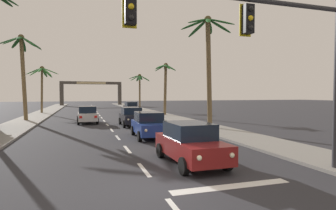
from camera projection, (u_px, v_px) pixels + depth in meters
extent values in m
plane|color=#2D2D33|center=(158.00, 187.00, 8.37)|extent=(220.00, 220.00, 0.00)
cube|color=gray|center=(179.00, 120.00, 29.77)|extent=(3.20, 110.00, 0.14)
cube|color=gray|center=(19.00, 125.00, 25.11)|extent=(3.20, 110.00, 0.14)
cube|color=silver|center=(144.00, 170.00, 10.33)|extent=(0.16, 2.00, 0.01)
cube|color=silver|center=(127.00, 149.00, 14.15)|extent=(0.16, 2.00, 0.01)
cube|color=silver|center=(118.00, 138.00, 17.98)|extent=(0.16, 2.00, 0.01)
cube|color=silver|center=(112.00, 130.00, 21.80)|extent=(0.16, 2.00, 0.01)
cube|color=silver|center=(107.00, 125.00, 25.62)|extent=(0.16, 2.00, 0.01)
cube|color=silver|center=(104.00, 121.00, 29.45)|extent=(0.16, 2.00, 0.01)
cube|color=silver|center=(102.00, 118.00, 33.27)|extent=(0.16, 2.00, 0.01)
cube|color=silver|center=(100.00, 115.00, 37.10)|extent=(0.16, 2.00, 0.01)
cube|color=silver|center=(98.00, 113.00, 40.92)|extent=(0.16, 2.00, 0.01)
cube|color=silver|center=(97.00, 112.00, 44.75)|extent=(0.16, 2.00, 0.01)
cube|color=silver|center=(96.00, 110.00, 48.57)|extent=(0.16, 2.00, 0.01)
cube|color=silver|center=(95.00, 109.00, 52.39)|extent=(0.16, 2.00, 0.01)
cube|color=silver|center=(94.00, 108.00, 56.22)|extent=(0.16, 2.00, 0.01)
cube|color=silver|center=(93.00, 107.00, 60.04)|extent=(0.16, 2.00, 0.01)
cube|color=silver|center=(93.00, 107.00, 63.87)|extent=(0.16, 2.00, 0.01)
cube|color=silver|center=(92.00, 106.00, 67.69)|extent=(0.16, 2.00, 0.01)
cube|color=silver|center=(91.00, 105.00, 71.52)|extent=(0.16, 2.00, 0.01)
cube|color=silver|center=(232.00, 186.00, 8.46)|extent=(4.00, 0.44, 0.01)
cube|color=black|center=(248.00, 19.00, 8.79)|extent=(0.32, 0.26, 0.92)
sphere|color=black|center=(251.00, 8.00, 8.65)|extent=(0.17, 0.17, 0.17)
sphere|color=yellow|center=(251.00, 18.00, 8.66)|extent=(0.17, 0.17, 0.17)
sphere|color=black|center=(250.00, 28.00, 8.67)|extent=(0.17, 0.17, 0.17)
cube|color=yellow|center=(245.00, 21.00, 8.95)|extent=(0.42, 0.03, 1.04)
cube|color=black|center=(130.00, 8.00, 7.65)|extent=(0.32, 0.26, 0.92)
sphere|color=yellow|center=(131.00, 6.00, 7.52)|extent=(0.17, 0.17, 0.17)
sphere|color=black|center=(131.00, 17.00, 7.53)|extent=(0.17, 0.17, 0.17)
cube|color=yellow|center=(129.00, 10.00, 7.81)|extent=(0.42, 0.03, 1.04)
cube|color=maroon|center=(190.00, 147.00, 11.24)|extent=(1.85, 4.34, 0.72)
cube|color=black|center=(189.00, 130.00, 11.35)|extent=(1.65, 2.23, 0.64)
cylinder|color=black|center=(227.00, 162.00, 10.18)|extent=(0.23, 0.64, 0.64)
cylinder|color=black|center=(184.00, 166.00, 9.63)|extent=(0.23, 0.64, 0.64)
cylinder|color=black|center=(195.00, 148.00, 12.87)|extent=(0.23, 0.64, 0.64)
cylinder|color=black|center=(160.00, 150.00, 12.32)|extent=(0.23, 0.64, 0.64)
sphere|color=#F9EFC6|center=(232.00, 155.00, 9.38)|extent=(0.18, 0.18, 0.18)
sphere|color=#F9EFC6|center=(199.00, 158.00, 8.98)|extent=(0.18, 0.18, 0.18)
cube|color=red|center=(185.00, 136.00, 13.49)|extent=(0.24, 0.07, 0.20)
cube|color=red|center=(160.00, 138.00, 13.07)|extent=(0.24, 0.07, 0.20)
cube|color=navy|center=(149.00, 127.00, 18.03)|extent=(1.90, 4.35, 0.72)
cube|color=black|center=(148.00, 117.00, 18.15)|extent=(1.67, 2.25, 0.64)
cylinder|color=black|center=(167.00, 135.00, 16.91)|extent=(0.24, 0.65, 0.64)
cylinder|color=black|center=(140.00, 136.00, 16.45)|extent=(0.24, 0.65, 0.64)
cylinder|color=black|center=(157.00, 130.00, 19.64)|extent=(0.24, 0.65, 0.64)
cylinder|color=black|center=(133.00, 130.00, 19.18)|extent=(0.24, 0.65, 0.64)
sphere|color=#F9EFC6|center=(167.00, 130.00, 16.11)|extent=(0.18, 0.18, 0.18)
sphere|color=#F9EFC6|center=(146.00, 131.00, 15.78)|extent=(0.18, 0.18, 0.18)
cube|color=red|center=(152.00, 122.00, 20.29)|extent=(0.24, 0.07, 0.20)
cube|color=red|center=(134.00, 123.00, 19.93)|extent=(0.24, 0.07, 0.20)
cube|color=black|center=(131.00, 118.00, 24.86)|extent=(1.79, 4.31, 0.72)
cube|color=black|center=(131.00, 111.00, 24.98)|extent=(1.61, 2.21, 0.64)
cylinder|color=black|center=(144.00, 123.00, 23.77)|extent=(0.22, 0.64, 0.64)
cylinder|color=black|center=(124.00, 124.00, 23.27)|extent=(0.22, 0.64, 0.64)
cylinder|color=black|center=(138.00, 120.00, 26.49)|extent=(0.22, 0.64, 0.64)
cylinder|color=black|center=(120.00, 121.00, 25.98)|extent=(0.22, 0.64, 0.64)
sphere|color=#F9EFC6|center=(143.00, 119.00, 22.97)|extent=(0.18, 0.18, 0.18)
sphere|color=#F9EFC6|center=(128.00, 120.00, 22.61)|extent=(0.18, 0.18, 0.18)
cube|color=red|center=(134.00, 115.00, 27.12)|extent=(0.24, 0.06, 0.20)
cube|color=red|center=(121.00, 116.00, 26.73)|extent=(0.24, 0.06, 0.20)
cube|color=silver|center=(87.00, 116.00, 27.07)|extent=(1.86, 4.34, 0.72)
cube|color=black|center=(87.00, 109.00, 26.91)|extent=(1.65, 2.24, 0.64)
cylinder|color=black|center=(78.00, 119.00, 28.16)|extent=(0.23, 0.64, 0.64)
cylinder|color=black|center=(95.00, 118.00, 28.71)|extent=(0.23, 0.64, 0.64)
cylinder|color=black|center=(78.00, 121.00, 25.47)|extent=(0.23, 0.64, 0.64)
cylinder|color=black|center=(97.00, 121.00, 26.02)|extent=(0.23, 0.64, 0.64)
sphere|color=#B2B2AD|center=(80.00, 114.00, 28.93)|extent=(0.18, 0.18, 0.18)
sphere|color=#B2B2AD|center=(92.00, 114.00, 29.32)|extent=(0.18, 0.18, 0.18)
cube|color=red|center=(81.00, 117.00, 24.81)|extent=(0.24, 0.07, 0.20)
cube|color=red|center=(96.00, 117.00, 25.24)|extent=(0.24, 0.07, 0.20)
cube|color=black|center=(131.00, 108.00, 43.18)|extent=(1.93, 4.37, 0.72)
cube|color=black|center=(131.00, 104.00, 43.29)|extent=(1.68, 2.26, 0.64)
cylinder|color=black|center=(139.00, 111.00, 42.15)|extent=(0.24, 0.65, 0.64)
cylinder|color=black|center=(128.00, 111.00, 41.57)|extent=(0.24, 0.65, 0.64)
cylinder|color=black|center=(135.00, 110.00, 44.82)|extent=(0.24, 0.65, 0.64)
cylinder|color=black|center=(124.00, 110.00, 44.24)|extent=(0.24, 0.65, 0.64)
sphere|color=#B2B2AD|center=(138.00, 108.00, 41.34)|extent=(0.18, 0.18, 0.18)
sphere|color=#B2B2AD|center=(130.00, 108.00, 40.93)|extent=(0.18, 0.18, 0.18)
cube|color=red|center=(132.00, 107.00, 45.43)|extent=(0.24, 0.07, 0.20)
cube|color=red|center=(124.00, 107.00, 44.99)|extent=(0.24, 0.07, 0.20)
cylinder|color=brown|center=(24.00, 80.00, 28.76)|extent=(0.71, 0.40, 8.80)
ellipsoid|color=#1E5123|center=(32.00, 43.00, 28.90)|extent=(2.07, 0.49, 1.41)
ellipsoid|color=#1E5123|center=(31.00, 43.00, 29.42)|extent=(2.01, 1.62, 1.12)
ellipsoid|color=#1E5123|center=(23.00, 45.00, 29.50)|extent=(0.41, 2.04, 1.43)
ellipsoid|color=#1E5123|center=(16.00, 43.00, 29.19)|extent=(1.61, 2.02, 1.13)
ellipsoid|color=#1E5123|center=(9.00, 40.00, 28.01)|extent=(2.24, 0.88, 1.12)
ellipsoid|color=#1E5123|center=(12.00, 40.00, 27.61)|extent=(1.70, 1.87, 1.26)
ellipsoid|color=#1E5123|center=(19.00, 38.00, 27.49)|extent=(0.49, 2.31, 0.84)
ellipsoid|color=#1E5123|center=(28.00, 42.00, 28.16)|extent=(1.87, 1.66, 1.32)
sphere|color=#4C4223|center=(21.00, 37.00, 28.54)|extent=(0.60, 0.60, 0.60)
cylinder|color=brown|center=(42.00, 91.00, 40.35)|extent=(0.45, 0.31, 6.69)
ellipsoid|color=#2D702D|center=(50.00, 71.00, 40.42)|extent=(2.41, 0.78, 1.07)
ellipsoid|color=#2D702D|center=(47.00, 73.00, 41.28)|extent=(1.58, 2.05, 1.44)
ellipsoid|color=#2D702D|center=(45.00, 73.00, 41.34)|extent=(0.82, 2.28, 1.36)
ellipsoid|color=#2D702D|center=(37.00, 71.00, 40.80)|extent=(1.98, 1.98, 1.01)
ellipsoid|color=#2D702D|center=(34.00, 71.00, 40.13)|extent=(2.39, 0.85, 1.14)
ellipsoid|color=#2D702D|center=(36.00, 72.00, 39.28)|extent=(1.76, 1.93, 1.42)
ellipsoid|color=#2D702D|center=(40.00, 70.00, 39.10)|extent=(0.55, 2.44, 0.95)
ellipsoid|color=#2D702D|center=(47.00, 72.00, 39.68)|extent=(1.76, 1.97, 1.36)
sphere|color=#4C4223|center=(42.00, 68.00, 40.24)|extent=(0.60, 0.60, 0.60)
cylinder|color=brown|center=(209.00, 75.00, 22.31)|extent=(0.64, 0.38, 8.88)
ellipsoid|color=#236028|center=(220.00, 26.00, 22.47)|extent=(2.24, 0.47, 1.11)
ellipsoid|color=#236028|center=(209.00, 27.00, 23.20)|extent=(1.58, 2.16, 0.88)
ellipsoid|color=#236028|center=(198.00, 28.00, 22.86)|extent=(1.33, 2.09, 1.29)
ellipsoid|color=#236028|center=(194.00, 24.00, 22.50)|extent=(2.09, 1.72, 0.81)
ellipsoid|color=#236028|center=(198.00, 21.00, 21.37)|extent=(2.28, 1.29, 0.83)
ellipsoid|color=#236028|center=(208.00, 20.00, 21.01)|extent=(1.28, 2.24, 0.97)
ellipsoid|color=#236028|center=(221.00, 22.00, 21.52)|extent=(1.82, 2.00, 0.89)
sphere|color=#4C4223|center=(208.00, 19.00, 22.10)|extent=(0.60, 0.60, 0.60)
cylinder|color=brown|center=(165.00, 91.00, 36.30)|extent=(0.52, 0.37, 6.69)
ellipsoid|color=#236028|center=(171.00, 68.00, 36.53)|extent=(1.61, 0.61, 0.86)
ellipsoid|color=#236028|center=(169.00, 67.00, 36.90)|extent=(1.50, 1.42, 0.53)
ellipsoid|color=#236028|center=(165.00, 67.00, 37.00)|extent=(0.74, 1.69, 0.64)
ellipsoid|color=#236028|center=(161.00, 66.00, 36.69)|extent=(1.31, 1.59, 0.48)
ellipsoid|color=#236028|center=(160.00, 68.00, 36.27)|extent=(1.57, 0.95, 0.95)
ellipsoid|color=#236028|center=(160.00, 67.00, 35.87)|extent=(1.65, 0.61, 0.77)
ellipsoid|color=#236028|center=(166.00, 65.00, 35.38)|extent=(0.92, 1.71, 0.47)
ellipsoid|color=#236028|center=(168.00, 67.00, 35.48)|extent=(0.44, 1.60, 0.81)
ellipsoid|color=#236028|center=(170.00, 68.00, 35.78)|extent=(1.24, 1.47, 0.94)
sphere|color=#4C4223|center=(166.00, 65.00, 36.19)|extent=(0.60, 0.60, 0.60)
cylinder|color=brown|center=(140.00, 93.00, 49.92)|extent=(0.33, 0.31, 6.24)
ellipsoid|color=#236028|center=(145.00, 78.00, 49.94)|extent=(1.99, 0.71, 1.21)
ellipsoid|color=#236028|center=(141.00, 78.00, 50.81)|extent=(1.24, 2.07, 0.87)
ellipsoid|color=#236028|center=(138.00, 78.00, 50.69)|extent=(0.57, 2.01, 1.14)
ellipsoid|color=#236028|center=(134.00, 77.00, 50.06)|extent=(2.02, 1.46, 0.73)
ellipsoid|color=#236028|center=(135.00, 78.00, 49.23)|extent=(1.99, 1.05, 1.17)
ellipsoid|color=#236028|center=(140.00, 78.00, 48.85)|extent=(0.75, 2.03, 1.14)
ellipsoid|color=#236028|center=(144.00, 78.00, 49.43)|extent=(1.79, 1.60, 1.10)
sphere|color=#4C4223|center=(140.00, 76.00, 49.79)|extent=(0.60, 0.60, 0.60)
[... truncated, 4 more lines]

